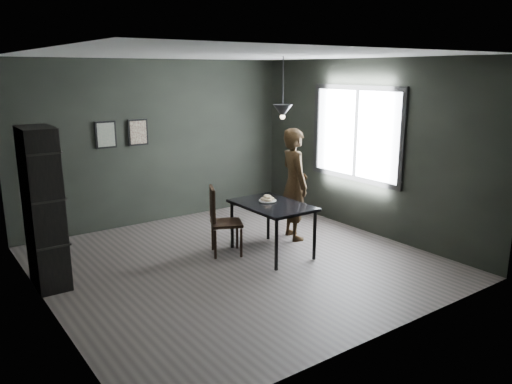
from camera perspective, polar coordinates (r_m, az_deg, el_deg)
ground at (r=7.05m, az=-2.09°, el=-7.99°), size 5.00×5.00×0.00m
back_wall at (r=8.83m, az=-11.24°, el=5.60°), size 5.00×0.10×2.80m
ceiling at (r=6.55m, az=-2.31°, el=15.38°), size 5.00×5.00×0.02m
window_assembly at (r=8.38m, az=11.34°, el=6.54°), size 0.04×1.96×1.56m
cafe_table at (r=7.17m, az=1.86°, el=-1.96°), size 0.80×1.20×0.75m
white_plate at (r=7.27m, az=1.33°, el=-1.05°), size 0.23×0.23×0.01m
donut_pile at (r=7.26m, az=1.33°, el=-0.76°), size 0.20×0.20×0.09m
woman at (r=7.82m, az=4.40°, el=0.91°), size 0.58×0.73×1.76m
wood_chair at (r=7.19m, az=-4.13°, el=-2.81°), size 0.57×0.57×1.00m
shelf_unit at (r=6.53m, az=-23.12°, el=-1.78°), size 0.39×0.67×1.98m
pendant_lamp at (r=7.16m, az=3.06°, el=9.23°), size 0.28×0.28×0.86m
framed_print_left at (r=8.45m, az=-16.79°, el=6.29°), size 0.34×0.04×0.44m
framed_print_right at (r=8.64m, az=-13.33°, el=6.65°), size 0.34×0.04×0.44m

